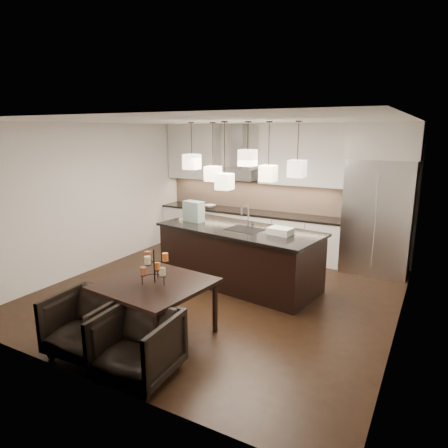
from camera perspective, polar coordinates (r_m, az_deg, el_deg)
The scene contains 37 objects.
floor at distance 6.78m, azimuth -0.83°, elevation -9.92°, with size 5.50×5.50×0.02m, color black.
ceiling at distance 6.24m, azimuth -0.91°, elevation 14.63°, with size 5.50×5.50×0.02m, color white.
wall_back at distance 8.84m, azimuth 8.05°, elevation 4.90°, with size 5.50×0.02×2.80m, color silver.
wall_front at distance 4.27m, azimuth -19.58°, elevation -4.67°, with size 5.50×0.02×2.80m, color silver.
wall_left at distance 8.07m, azimuth -18.19°, elevation 3.59°, with size 0.02×5.50×2.80m, color silver.
wall_right at distance 5.58m, azimuth 24.62°, elevation -1.02°, with size 0.02×5.50×2.80m, color silver.
refrigerator at distance 8.02m, azimuth 21.12°, elevation 0.94°, with size 1.20×0.72×2.15m, color #B7B7BA.
fridge_panel at distance 7.87m, azimuth 21.97°, elevation 10.95°, with size 1.26×0.72×0.65m, color silver.
lower_cabinets at distance 8.96m, azimuth 3.36°, elevation -1.13°, with size 4.21×0.62×0.88m, color silver.
countertop at distance 8.86m, azimuth 3.40°, elevation 1.75°, with size 4.21×0.66×0.04m, color black.
backsplash at distance 9.07m, azimuth 4.25°, elevation 4.15°, with size 4.21×0.02×0.63m, color tan.
upper_cab_left at distance 9.54m, azimuth -4.28°, elevation 10.27°, with size 1.25×0.35×1.25m, color silver.
upper_cab_right at distance 8.40m, azimuth 11.32°, elevation 9.67°, with size 1.86×0.35×1.25m, color silver.
hood_canopy at distance 8.91m, azimuth 1.86°, elevation 7.17°, with size 0.90×0.52×0.24m, color #B7B7BA.
hood_chimney at distance 8.97m, azimuth 2.21°, elevation 11.04°, with size 0.30×0.28×0.96m, color #B7B7BA.
fruit_bowl at distance 9.25m, azimuth -2.04°, elevation 2.57°, with size 0.26×0.26×0.06m, color silver.
island_body at distance 7.02m, azimuth 2.15°, elevation -4.79°, with size 2.77×1.11×0.97m, color black.
island_top at distance 6.88m, azimuth 2.18°, elevation -0.76°, with size 2.85×1.19×0.04m, color black.
faucet at distance 6.86m, azimuth 3.49°, elevation 1.17°, with size 0.11×0.27×0.42m, color silver, non-canonical shape.
tote_bag at distance 7.37m, azimuth -4.36°, elevation 1.82°, with size 0.38×0.20×0.38m, color #1F523E.
food_container at distance 6.50m, azimuth 8.06°, elevation -1.01°, with size 0.38×0.27×0.11m, color silver.
dining_table at distance 5.38m, azimuth -9.69°, elevation -12.01°, with size 1.26×1.26×0.76m, color black, non-canonical shape.
candelabra at distance 5.16m, azimuth -9.94°, elevation -5.97°, with size 0.36×0.36×0.44m, color black, non-canonical shape.
candle_a at distance 5.08m, azimuth -8.78°, elevation -6.74°, with size 0.08×0.08×0.10m, color beige.
candle_b at distance 5.30m, azimuth -9.55°, elevation -5.91°, with size 0.08×0.08×0.10m, color orange.
candle_c at distance 5.14m, azimuth -11.44°, elevation -6.60°, with size 0.08×0.08×0.10m, color #A05236.
candle_d at distance 5.11m, azimuth -8.39°, elevation -4.69°, with size 0.08×0.08×0.10m, color orange.
candle_e at distance 5.23m, azimuth -10.86°, elevation -4.39°, with size 0.08×0.08×0.10m, color #A05236.
candle_f at distance 5.02m, azimuth -10.88°, elevation -5.12°, with size 0.08×0.08×0.10m, color beige.
armchair_left at distance 5.24m, azimuth -19.00°, elevation -13.34°, with size 0.80×0.83×0.75m, color black.
armchair_right at distance 4.63m, azimuth -12.30°, elevation -16.61°, with size 0.80×0.82×0.75m, color black.
pendant_a at distance 7.01m, azimuth -4.62°, elevation 8.86°, with size 0.24×0.24×0.26m, color beige.
pendant_b at distance 7.13m, azimuth -1.58°, elevation 7.19°, with size 0.24×0.24×0.26m, color beige.
pendant_c at distance 6.46m, azimuth 3.40°, elevation 9.41°, with size 0.24×0.24×0.26m, color beige.
pendant_d at distance 6.55m, azimuth 6.33°, elevation 7.19°, with size 0.24×0.24×0.26m, color beige.
pendant_e at distance 6.24m, azimuth 10.39°, elevation 7.77°, with size 0.24×0.24×0.26m, color beige.
pendant_f at distance 6.48m, azimuth 0.08°, elevation 6.08°, with size 0.24×0.24×0.26m, color beige.
Camera 1 is at (3.09, -5.42, 2.65)m, focal length 32.00 mm.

